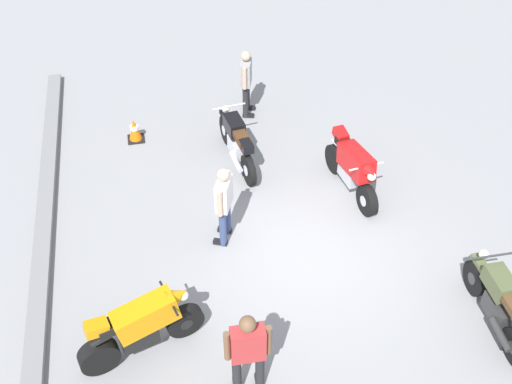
{
  "coord_description": "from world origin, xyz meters",
  "views": [
    {
      "loc": [
        -6.9,
        2.39,
        7.89
      ],
      "look_at": [
        0.96,
        0.72,
        0.75
      ],
      "focal_mm": 42.02,
      "sensor_mm": 36.0,
      "label": 1
    }
  ],
  "objects_px": {
    "motorcycle_orange_sportbike": "(141,326)",
    "motorcycle_red_sportbike": "(353,167)",
    "person_in_gray_shirt": "(246,80)",
    "person_in_white_shirt": "(224,201)",
    "traffic_cone": "(135,130)",
    "motorcycle_olive_vintage": "(499,304)",
    "person_in_red_shirt": "(248,351)",
    "motorcycle_black_cruiser": "(237,142)"
  },
  "relations": [
    {
      "from": "person_in_gray_shirt",
      "to": "person_in_red_shirt",
      "type": "bearing_deg",
      "value": -83.34
    },
    {
      "from": "motorcycle_orange_sportbike",
      "to": "person_in_gray_shirt",
      "type": "distance_m",
      "value": 6.59
    },
    {
      "from": "motorcycle_olive_vintage",
      "to": "person_in_gray_shirt",
      "type": "relative_size",
      "value": 1.23
    },
    {
      "from": "person_in_red_shirt",
      "to": "traffic_cone",
      "type": "xyz_separation_m",
      "value": [
        6.43,
        1.23,
        -0.69
      ]
    },
    {
      "from": "person_in_gray_shirt",
      "to": "traffic_cone",
      "type": "relative_size",
      "value": 3.0
    },
    {
      "from": "person_in_white_shirt",
      "to": "traffic_cone",
      "type": "height_order",
      "value": "person_in_white_shirt"
    },
    {
      "from": "person_in_white_shirt",
      "to": "traffic_cone",
      "type": "bearing_deg",
      "value": -43.21
    },
    {
      "from": "motorcycle_red_sportbike",
      "to": "person_in_gray_shirt",
      "type": "xyz_separation_m",
      "value": [
        3.1,
        1.48,
        0.3
      ]
    },
    {
      "from": "motorcycle_red_sportbike",
      "to": "traffic_cone",
      "type": "height_order",
      "value": "motorcycle_red_sportbike"
    },
    {
      "from": "motorcycle_orange_sportbike",
      "to": "motorcycle_black_cruiser",
      "type": "distance_m",
      "value": 4.78
    },
    {
      "from": "motorcycle_orange_sportbike",
      "to": "person_in_gray_shirt",
      "type": "xyz_separation_m",
      "value": [
        5.97,
        -2.76,
        0.3
      ]
    },
    {
      "from": "motorcycle_red_sportbike",
      "to": "motorcycle_olive_vintage",
      "type": "distance_m",
      "value": 3.71
    },
    {
      "from": "motorcycle_red_sportbike",
      "to": "person_in_gray_shirt",
      "type": "relative_size",
      "value": 1.23
    },
    {
      "from": "motorcycle_olive_vintage",
      "to": "person_in_red_shirt",
      "type": "relative_size",
      "value": 1.17
    },
    {
      "from": "person_in_white_shirt",
      "to": "traffic_cone",
      "type": "distance_m",
      "value": 3.72
    },
    {
      "from": "person_in_red_shirt",
      "to": "person_in_gray_shirt",
      "type": "bearing_deg",
      "value": -8.97
    },
    {
      "from": "motorcycle_orange_sportbike",
      "to": "motorcycle_olive_vintage",
      "type": "bearing_deg",
      "value": -22.76
    },
    {
      "from": "motorcycle_red_sportbike",
      "to": "motorcycle_olive_vintage",
      "type": "bearing_deg",
      "value": 10.72
    },
    {
      "from": "motorcycle_orange_sportbike",
      "to": "person_in_gray_shirt",
      "type": "height_order",
      "value": "person_in_gray_shirt"
    },
    {
      "from": "motorcycle_black_cruiser",
      "to": "traffic_cone",
      "type": "xyz_separation_m",
      "value": [
        1.23,
        2.04,
        -0.26
      ]
    },
    {
      "from": "motorcycle_olive_vintage",
      "to": "person_in_red_shirt",
      "type": "bearing_deg",
      "value": 96.05
    },
    {
      "from": "traffic_cone",
      "to": "motorcycle_black_cruiser",
      "type": "bearing_deg",
      "value": -120.98
    },
    {
      "from": "traffic_cone",
      "to": "person_in_gray_shirt",
      "type": "bearing_deg",
      "value": -78.79
    },
    {
      "from": "person_in_gray_shirt",
      "to": "person_in_white_shirt",
      "type": "height_order",
      "value": "person_in_white_shirt"
    },
    {
      "from": "motorcycle_red_sportbike",
      "to": "motorcycle_orange_sportbike",
      "type": "xyz_separation_m",
      "value": [
        -2.87,
        4.24,
        0.0
      ]
    },
    {
      "from": "motorcycle_red_sportbike",
      "to": "traffic_cone",
      "type": "relative_size",
      "value": 3.69
    },
    {
      "from": "motorcycle_orange_sportbike",
      "to": "person_in_gray_shirt",
      "type": "bearing_deg",
      "value": 49.26
    },
    {
      "from": "motorcycle_red_sportbike",
      "to": "person_in_gray_shirt",
      "type": "bearing_deg",
      "value": -162.27
    },
    {
      "from": "motorcycle_orange_sportbike",
      "to": "traffic_cone",
      "type": "distance_m",
      "value": 5.47
    },
    {
      "from": "person_in_gray_shirt",
      "to": "motorcycle_red_sportbike",
      "type": "bearing_deg",
      "value": -46.81
    },
    {
      "from": "motorcycle_black_cruiser",
      "to": "person_in_red_shirt",
      "type": "distance_m",
      "value": 5.29
    },
    {
      "from": "person_in_gray_shirt",
      "to": "traffic_cone",
      "type": "xyz_separation_m",
      "value": [
        -0.51,
        2.59,
        -0.63
      ]
    },
    {
      "from": "traffic_cone",
      "to": "motorcycle_red_sportbike",
      "type": "bearing_deg",
      "value": -122.5
    },
    {
      "from": "motorcycle_orange_sportbike",
      "to": "traffic_cone",
      "type": "relative_size",
      "value": 3.64
    },
    {
      "from": "motorcycle_orange_sportbike",
      "to": "traffic_cone",
      "type": "height_order",
      "value": "motorcycle_orange_sportbike"
    },
    {
      "from": "motorcycle_black_cruiser",
      "to": "person_in_white_shirt",
      "type": "distance_m",
      "value": 2.27
    },
    {
      "from": "person_in_gray_shirt",
      "to": "motorcycle_black_cruiser",
      "type": "bearing_deg",
      "value": -89.68
    },
    {
      "from": "motorcycle_orange_sportbike",
      "to": "person_in_white_shirt",
      "type": "distance_m",
      "value": 2.64
    },
    {
      "from": "motorcycle_orange_sportbike",
      "to": "person_in_red_shirt",
      "type": "xyz_separation_m",
      "value": [
        -0.97,
        -1.4,
        0.36
      ]
    },
    {
      "from": "person_in_gray_shirt",
      "to": "person_in_white_shirt",
      "type": "xyz_separation_m",
      "value": [
        -3.89,
        1.17,
        0.02
      ]
    },
    {
      "from": "motorcycle_olive_vintage",
      "to": "person_in_white_shirt",
      "type": "xyz_separation_m",
      "value": [
        2.73,
        3.82,
        0.42
      ]
    },
    {
      "from": "motorcycle_orange_sportbike",
      "to": "motorcycle_red_sportbike",
      "type": "bearing_deg",
      "value": 18.19
    }
  ]
}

